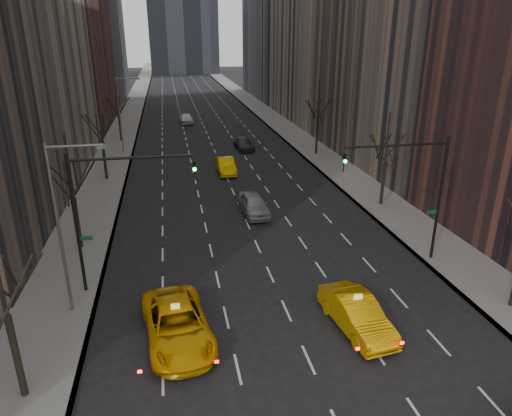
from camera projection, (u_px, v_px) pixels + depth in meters
sidewalk_left at (128, 118)px, 79.02m from camera, size 4.50×320.00×0.15m
sidewalk_right at (266, 114)px, 83.36m from camera, size 4.50×320.00×0.15m
tree_lw_a at (7, 316)px, 17.20m from camera, size 3.36×3.50×8.28m
tree_lw_b at (74, 198)px, 30.09m from camera, size 3.36×3.50×7.82m
tree_lw_c at (102, 141)px, 44.65m from camera, size 3.36×3.50×8.74m
tree_lw_d at (119, 115)px, 61.32m from camera, size 3.36×3.50×7.36m
tree_rw_b at (385, 164)px, 38.00m from camera, size 3.36×3.50×7.82m
tree_rw_c at (318, 121)px, 54.39m from camera, size 3.36×3.50×8.74m
traffic_mast_left at (106, 200)px, 24.47m from camera, size 6.69×0.39×8.00m
traffic_mast_right at (417, 181)px, 27.69m from camera, size 6.69×0.39×8.00m
streetlight_near at (64, 214)px, 22.28m from camera, size 2.83×0.22×9.00m
streetlight_far at (122, 107)px, 54.37m from camera, size 2.83×0.22×9.00m
taxi_suv at (177, 324)px, 21.75m from camera, size 3.70×6.66×1.76m
taxi_sedan at (357, 314)px, 22.61m from camera, size 2.50×5.42×1.72m
silver_sedan_ahead at (254, 204)px, 37.14m from camera, size 2.20×4.97×1.66m
far_taxi at (226, 166)px, 48.09m from camera, size 1.71×4.87×1.60m
far_suv_grey at (244, 144)px, 58.09m from camera, size 2.31×5.09×1.44m
far_car_white at (186, 118)px, 74.65m from camera, size 2.21×4.98×1.66m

